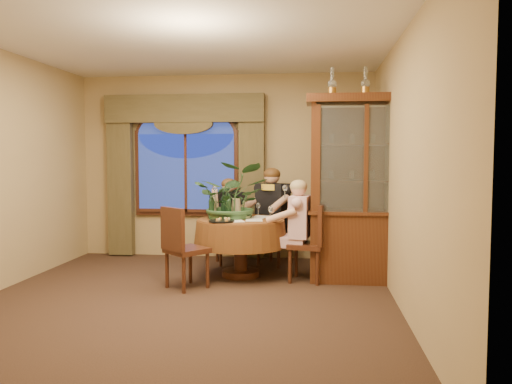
# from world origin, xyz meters

# --- Properties ---
(floor) EXTENTS (5.00, 5.00, 0.00)m
(floor) POSITION_xyz_m (0.00, 0.00, 0.00)
(floor) COLOR black
(floor) RESTS_ON ground
(wall_back) EXTENTS (4.50, 0.00, 4.50)m
(wall_back) POSITION_xyz_m (0.00, 2.50, 1.40)
(wall_back) COLOR #9D8457
(wall_back) RESTS_ON ground
(wall_right) EXTENTS (0.00, 5.00, 5.00)m
(wall_right) POSITION_xyz_m (2.25, 0.00, 1.40)
(wall_right) COLOR #9D8457
(wall_right) RESTS_ON ground
(ceiling) EXTENTS (5.00, 5.00, 0.00)m
(ceiling) POSITION_xyz_m (0.00, 0.00, 2.80)
(ceiling) COLOR white
(ceiling) RESTS_ON wall_back
(window) EXTENTS (1.62, 0.10, 1.32)m
(window) POSITION_xyz_m (-0.60, 2.43, 1.30)
(window) COLOR navy
(window) RESTS_ON wall_back
(arched_transom) EXTENTS (1.60, 0.06, 0.44)m
(arched_transom) POSITION_xyz_m (-0.60, 2.43, 2.08)
(arched_transom) COLOR navy
(arched_transom) RESTS_ON wall_back
(drapery_left) EXTENTS (0.38, 0.14, 2.32)m
(drapery_left) POSITION_xyz_m (-1.63, 2.38, 1.18)
(drapery_left) COLOR #463D23
(drapery_left) RESTS_ON floor
(drapery_right) EXTENTS (0.38, 0.14, 2.32)m
(drapery_right) POSITION_xyz_m (0.43, 2.38, 1.18)
(drapery_right) COLOR #463D23
(drapery_right) RESTS_ON floor
(swag_valance) EXTENTS (2.45, 0.16, 0.42)m
(swag_valance) POSITION_xyz_m (-0.60, 2.35, 2.28)
(swag_valance) COLOR #463D23
(swag_valance) RESTS_ON wall_back
(dining_table) EXTENTS (1.55, 1.55, 0.75)m
(dining_table) POSITION_xyz_m (0.43, 1.25, 0.38)
(dining_table) COLOR maroon
(dining_table) RESTS_ON floor
(china_cabinet) EXTENTS (1.42, 0.56, 2.30)m
(china_cabinet) POSITION_xyz_m (1.98, 1.18, 1.15)
(china_cabinet) COLOR #3D1C0D
(china_cabinet) RESTS_ON floor
(oil_lamp_left) EXTENTS (0.11, 0.11, 0.34)m
(oil_lamp_left) POSITION_xyz_m (1.58, 1.18, 2.47)
(oil_lamp_left) COLOR #A5722D
(oil_lamp_left) RESTS_ON china_cabinet
(oil_lamp_center) EXTENTS (0.11, 0.11, 0.34)m
(oil_lamp_center) POSITION_xyz_m (1.98, 1.18, 2.47)
(oil_lamp_center) COLOR #A5722D
(oil_lamp_center) RESTS_ON china_cabinet
(oil_lamp_right) EXTENTS (0.11, 0.11, 0.34)m
(oil_lamp_right) POSITION_xyz_m (2.38, 1.18, 2.47)
(oil_lamp_right) COLOR #A5722D
(oil_lamp_right) RESTS_ON china_cabinet
(chair_right) EXTENTS (0.49, 0.49, 0.96)m
(chair_right) POSITION_xyz_m (1.28, 1.09, 0.48)
(chair_right) COLOR black
(chair_right) RESTS_ON floor
(chair_back_right) EXTENTS (0.57, 0.57, 0.96)m
(chair_back_right) POSITION_xyz_m (0.81, 1.99, 0.48)
(chair_back_right) COLOR black
(chair_back_right) RESTS_ON floor
(chair_back) EXTENTS (0.53, 0.53, 0.96)m
(chair_back) POSITION_xyz_m (0.17, 2.01, 0.48)
(chair_back) COLOR black
(chair_back) RESTS_ON floor
(chair_front_left) EXTENTS (0.59, 0.59, 0.96)m
(chair_front_left) POSITION_xyz_m (-0.11, 0.60, 0.48)
(chair_front_left) COLOR black
(chair_front_left) RESTS_ON floor
(person_pink) EXTENTS (0.48, 0.51, 1.27)m
(person_pink) POSITION_xyz_m (1.20, 1.14, 0.63)
(person_pink) COLOR beige
(person_pink) RESTS_ON floor
(person_back) EXTENTS (0.57, 0.55, 1.25)m
(person_back) POSITION_xyz_m (0.15, 1.96, 0.62)
(person_back) COLOR black
(person_back) RESTS_ON floor
(person_scarf) EXTENTS (0.66, 0.64, 1.40)m
(person_scarf) POSITION_xyz_m (0.79, 1.91, 0.70)
(person_scarf) COLOR black
(person_scarf) RESTS_ON floor
(stoneware_vase) EXTENTS (0.14, 0.14, 0.26)m
(stoneware_vase) POSITION_xyz_m (0.36, 1.35, 0.88)
(stoneware_vase) COLOR gray
(stoneware_vase) RESTS_ON dining_table
(centerpiece_plant) EXTENTS (0.96, 1.07, 0.83)m
(centerpiece_plant) POSITION_xyz_m (0.32, 1.36, 1.37)
(centerpiece_plant) COLOR #2C502C
(centerpiece_plant) RESTS_ON dining_table
(olive_bowl) EXTENTS (0.14, 0.14, 0.04)m
(olive_bowl) POSITION_xyz_m (0.49, 1.24, 0.77)
(olive_bowl) COLOR #4F5C33
(olive_bowl) RESTS_ON dining_table
(cheese_platter) EXTENTS (0.32, 0.32, 0.02)m
(cheese_platter) POSITION_xyz_m (0.24, 0.91, 0.76)
(cheese_platter) COLOR black
(cheese_platter) RESTS_ON dining_table
(wine_bottle_0) EXTENTS (0.07, 0.07, 0.33)m
(wine_bottle_0) POSITION_xyz_m (0.06, 1.19, 0.92)
(wine_bottle_0) COLOR black
(wine_bottle_0) RESTS_ON dining_table
(wine_bottle_1) EXTENTS (0.07, 0.07, 0.33)m
(wine_bottle_1) POSITION_xyz_m (0.17, 1.43, 0.92)
(wine_bottle_1) COLOR black
(wine_bottle_1) RESTS_ON dining_table
(wine_bottle_2) EXTENTS (0.07, 0.07, 0.33)m
(wine_bottle_2) POSITION_xyz_m (0.06, 1.34, 0.92)
(wine_bottle_2) COLOR tan
(wine_bottle_2) RESTS_ON dining_table
(wine_bottle_3) EXTENTS (0.07, 0.07, 0.33)m
(wine_bottle_3) POSITION_xyz_m (0.28, 1.21, 0.92)
(wine_bottle_3) COLOR black
(wine_bottle_3) RESTS_ON dining_table
(tasting_paper_0) EXTENTS (0.25, 0.32, 0.00)m
(tasting_paper_0) POSITION_xyz_m (0.62, 1.13, 0.75)
(tasting_paper_0) COLOR white
(tasting_paper_0) RESTS_ON dining_table
(tasting_paper_1) EXTENTS (0.29, 0.35, 0.00)m
(tasting_paper_1) POSITION_xyz_m (0.65, 1.46, 0.75)
(tasting_paper_1) COLOR white
(tasting_paper_1) RESTS_ON dining_table
(tasting_paper_2) EXTENTS (0.30, 0.35, 0.00)m
(tasting_paper_2) POSITION_xyz_m (0.39, 1.02, 0.75)
(tasting_paper_2) COLOR white
(tasting_paper_2) RESTS_ON dining_table
(wine_glass_person_pink) EXTENTS (0.07, 0.07, 0.18)m
(wine_glass_person_pink) POSITION_xyz_m (0.82, 1.19, 0.84)
(wine_glass_person_pink) COLOR silver
(wine_glass_person_pink) RESTS_ON dining_table
(wine_glass_person_back) EXTENTS (0.07, 0.07, 0.18)m
(wine_glass_person_back) POSITION_xyz_m (0.28, 1.62, 0.84)
(wine_glass_person_back) COLOR silver
(wine_glass_person_back) RESTS_ON dining_table
(wine_glass_person_scarf) EXTENTS (0.07, 0.07, 0.18)m
(wine_glass_person_scarf) POSITION_xyz_m (0.62, 1.60, 0.84)
(wine_glass_person_scarf) COLOR silver
(wine_glass_person_scarf) RESTS_ON dining_table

